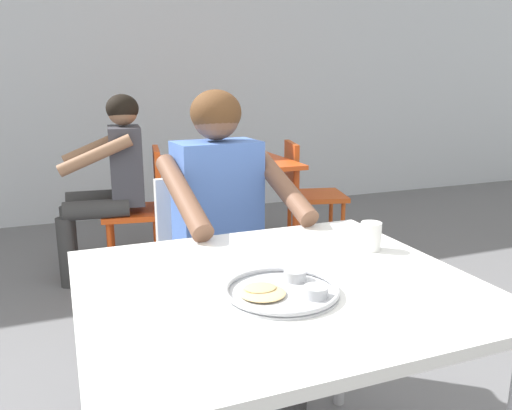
# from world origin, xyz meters

# --- Properties ---
(back_wall) EXTENTS (12.00, 0.12, 3.40)m
(back_wall) POSITION_xyz_m (0.00, 3.82, 1.70)
(back_wall) COLOR silver
(back_wall) RESTS_ON ground
(table_foreground) EXTENTS (1.04, 0.92, 0.75)m
(table_foreground) POSITION_xyz_m (0.03, 0.08, 0.68)
(table_foreground) COLOR white
(table_foreground) RESTS_ON ground
(thali_tray) EXTENTS (0.29, 0.29, 0.03)m
(thali_tray) POSITION_xyz_m (0.01, 0.00, 0.77)
(thali_tray) COLOR #B7BABF
(thali_tray) RESTS_ON table_foreground
(drinking_cup) EXTENTS (0.07, 0.07, 0.09)m
(drinking_cup) POSITION_xyz_m (0.41, 0.21, 0.80)
(drinking_cup) COLOR white
(drinking_cup) RESTS_ON table_foreground
(chair_foreground) EXTENTS (0.46, 0.45, 0.86)m
(chair_foreground) POSITION_xyz_m (0.10, 1.00, 0.50)
(chair_foreground) COLOR silver
(chair_foreground) RESTS_ON ground
(diner_foreground) EXTENTS (0.52, 0.57, 1.24)m
(diner_foreground) POSITION_xyz_m (0.12, 0.79, 0.74)
(diner_foreground) COLOR #333333
(diner_foreground) RESTS_ON ground
(table_background_red) EXTENTS (0.85, 0.83, 0.73)m
(table_background_red) POSITION_xyz_m (0.62, 2.28, 0.64)
(table_background_red) COLOR #E04C19
(table_background_red) RESTS_ON ground
(chair_red_left) EXTENTS (0.44, 0.47, 0.84)m
(chair_red_left) POSITION_xyz_m (0.02, 2.27, 0.49)
(chair_red_left) COLOR #E94E18
(chair_red_left) RESTS_ON ground
(chair_red_right) EXTENTS (0.50, 0.48, 0.83)m
(chair_red_right) POSITION_xyz_m (1.24, 2.27, 0.48)
(chair_red_right) COLOR #CA4E1A
(chair_red_right) RESTS_ON ground
(patron_background) EXTENTS (0.58, 0.52, 1.19)m
(patron_background) POSITION_xyz_m (-0.18, 2.29, 0.71)
(patron_background) COLOR #373737
(patron_background) RESTS_ON ground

